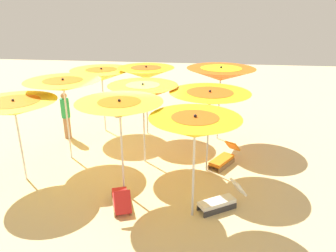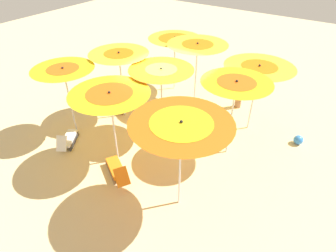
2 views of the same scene
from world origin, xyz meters
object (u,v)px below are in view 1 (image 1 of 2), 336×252
at_px(beach_ball, 116,113).
at_px(beachgoer_0, 66,115).
at_px(beach_umbrella_5, 63,85).
at_px(beach_umbrella_8, 14,108).
at_px(lounger_2, 224,158).
at_px(beach_umbrella_0, 221,74).
at_px(lounger_1, 221,201).
at_px(beach_umbrella_1, 146,73).
at_px(beach_umbrella_2, 102,75).
at_px(beach_umbrella_6, 195,127).
at_px(beach_umbrella_4, 143,92).
at_px(beach_umbrella_3, 210,98).
at_px(lounger_0, 121,200).
at_px(beach_umbrella_7, 120,109).

bearing_deg(beach_ball, beachgoer_0, -112.45).
bearing_deg(beachgoer_0, beach_umbrella_5, 56.88).
relative_size(beach_umbrella_8, lounger_2, 1.73).
bearing_deg(beachgoer_0, beach_umbrella_0, 126.83).
height_order(lounger_1, lounger_2, lounger_1).
bearing_deg(lounger_1, beach_umbrella_0, -122.42).
bearing_deg(beach_umbrella_1, lounger_2, -38.45).
distance_m(beach_umbrella_2, lounger_1, 6.42).
bearing_deg(beach_umbrella_8, beach_umbrella_0, 34.17).
bearing_deg(beach_umbrella_0, beach_umbrella_6, -97.72).
bearing_deg(beach_umbrella_5, beach_umbrella_4, 1.51).
height_order(beach_umbrella_0, beach_umbrella_5, beach_umbrella_0).
xyz_separation_m(beach_umbrella_1, beach_umbrella_3, (2.21, -2.57, -0.11)).
bearing_deg(beach_umbrella_8, beach_umbrella_3, 13.07).
bearing_deg(lounger_0, beach_umbrella_2, 0.93).
distance_m(beach_umbrella_5, beach_umbrella_6, 4.60).
height_order(beach_umbrella_5, lounger_1, beach_umbrella_5).
bearing_deg(beach_umbrella_4, beach_umbrella_1, 98.61).
height_order(beach_umbrella_3, lounger_1, beach_umbrella_3).
relative_size(beach_umbrella_5, lounger_2, 1.92).
distance_m(beach_umbrella_5, lounger_1, 5.41).
bearing_deg(lounger_2, beach_umbrella_6, 14.34).
bearing_deg(beach_umbrella_2, beach_umbrella_5, -98.17).
xyz_separation_m(beach_umbrella_5, lounger_1, (4.53, -2.10, -2.09)).
height_order(lounger_1, beachgoer_0, beachgoer_0).
bearing_deg(beachgoer_0, beach_umbrella_2, 157.80).
distance_m(beach_umbrella_2, beach_umbrella_7, 4.52).
bearing_deg(beach_umbrella_4, beachgoer_0, 154.53).
bearing_deg(beach_ball, beach_umbrella_6, -61.00).
distance_m(lounger_1, beach_ball, 7.49).
height_order(beach_umbrella_2, beach_umbrella_3, beach_umbrella_2).
height_order(beach_umbrella_4, lounger_2, beach_umbrella_4).
distance_m(beach_umbrella_2, lounger_2, 5.23).
bearing_deg(beachgoer_0, beach_umbrella_1, 136.05).
relative_size(beach_umbrella_1, beach_umbrella_7, 1.01).
height_order(beach_umbrella_0, lounger_1, beach_umbrella_0).
height_order(beach_umbrella_5, beach_umbrella_8, beach_umbrella_5).
height_order(beach_umbrella_0, beach_umbrella_4, beach_umbrella_0).
distance_m(beach_umbrella_2, beach_umbrella_5, 2.41).
bearing_deg(beach_umbrella_2, beach_umbrella_4, -49.65).
height_order(beach_umbrella_0, lounger_0, beach_umbrella_0).
height_order(beach_umbrella_3, lounger_2, beach_umbrella_3).
distance_m(beach_umbrella_3, beach_umbrella_5, 4.19).
xyz_separation_m(beach_umbrella_5, lounger_2, (4.67, 0.16, -2.09)).
xyz_separation_m(beach_umbrella_0, beach_umbrella_2, (-4.17, 0.24, -0.18)).
height_order(beach_umbrella_4, beach_ball, beach_umbrella_4).
relative_size(beach_umbrella_5, beachgoer_0, 1.52).
height_order(beach_umbrella_0, beachgoer_0, beach_umbrella_0).
distance_m(beach_umbrella_1, beach_umbrella_4, 2.27).
distance_m(beach_umbrella_4, beach_umbrella_6, 2.96).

